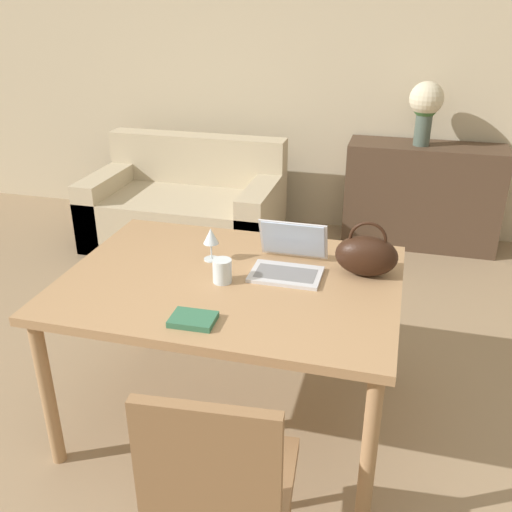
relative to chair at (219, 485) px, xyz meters
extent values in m
cube|color=beige|center=(-0.11, 3.56, 0.83)|extent=(10.00, 0.06, 2.70)
cube|color=#A87F56|center=(-0.23, 0.89, 0.22)|extent=(1.46, 1.07, 0.04)
cylinder|color=#A87F56|center=(-0.90, 0.42, -0.16)|extent=(0.06, 0.06, 0.72)
cylinder|color=#A87F56|center=(0.44, 0.42, -0.16)|extent=(0.06, 0.06, 0.72)
cylinder|color=#A87F56|center=(-0.90, 1.37, -0.16)|extent=(0.06, 0.06, 0.72)
cylinder|color=#A87F56|center=(0.44, 1.37, -0.16)|extent=(0.06, 0.06, 0.72)
cube|color=olive|center=(-0.01, 0.08, -0.07)|extent=(0.48, 0.48, 0.05)
cube|color=olive|center=(0.01, -0.12, 0.18)|extent=(0.42, 0.08, 0.45)
cylinder|color=olive|center=(-0.21, 0.25, -0.31)|extent=(0.04, 0.04, 0.42)
cylinder|color=olive|center=(0.16, 0.28, -0.31)|extent=(0.04, 0.04, 0.42)
cube|color=#C1B293|center=(-1.23, 2.83, -0.31)|extent=(1.50, 0.89, 0.42)
cube|color=#C1B293|center=(-1.23, 3.18, 0.10)|extent=(1.50, 0.20, 0.40)
cube|color=#C1B293|center=(-1.89, 2.83, -0.24)|extent=(0.20, 0.89, 0.56)
cube|color=#C1B293|center=(-0.58, 2.83, -0.24)|extent=(0.20, 0.89, 0.56)
cube|color=#4C3828|center=(0.61, 3.30, -0.11)|extent=(1.20, 0.40, 0.82)
cube|color=silver|center=(0.00, 0.97, 0.25)|extent=(0.31, 0.21, 0.02)
cube|color=gray|center=(0.00, 0.97, 0.26)|extent=(0.26, 0.14, 0.00)
cube|color=silver|center=(0.00, 1.13, 0.36)|extent=(0.31, 0.09, 0.20)
cube|color=silver|center=(0.00, 1.12, 0.36)|extent=(0.29, 0.08, 0.18)
cylinder|color=silver|center=(-0.26, 0.85, 0.30)|extent=(0.08, 0.08, 0.10)
cylinder|color=silver|center=(-0.37, 1.05, 0.25)|extent=(0.07, 0.07, 0.01)
cylinder|color=silver|center=(-0.37, 1.05, 0.29)|extent=(0.01, 0.01, 0.08)
cone|color=silver|center=(-0.37, 1.05, 0.37)|extent=(0.07, 0.07, 0.07)
ellipsoid|color=black|center=(0.33, 1.08, 0.34)|extent=(0.27, 0.16, 0.18)
torus|color=black|center=(0.33, 1.08, 0.41)|extent=(0.16, 0.01, 0.16)
cylinder|color=#47564C|center=(0.56, 3.28, 0.43)|extent=(0.12, 0.12, 0.26)
sphere|color=#3D6B38|center=(0.56, 3.28, 0.60)|extent=(0.19, 0.19, 0.19)
sphere|color=beige|center=(0.56, 3.28, 0.65)|extent=(0.25, 0.25, 0.25)
cube|color=#336B4C|center=(-0.26, 0.51, 0.26)|extent=(0.17, 0.13, 0.02)
camera|label=1|loc=(0.44, -1.22, 1.39)|focal=40.00mm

